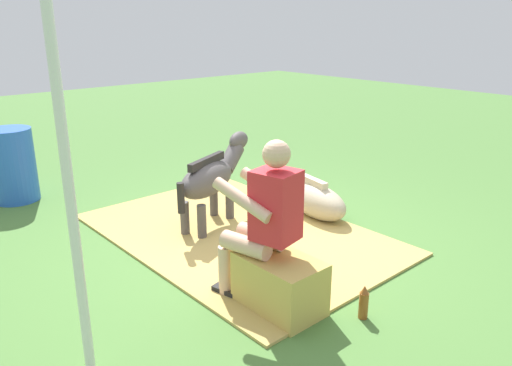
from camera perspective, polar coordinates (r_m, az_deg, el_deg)
ground_plane at (r=4.92m, az=-0.76°, el=-7.03°), size 24.00×24.00×0.00m
hay_patch at (r=5.15m, az=-2.06°, el=-5.70°), size 3.13×2.10×0.02m
hay_bale at (r=3.84m, az=2.66°, el=-11.26°), size 0.65×0.41×0.42m
person_seated at (r=3.71m, az=0.83°, el=-3.81°), size 0.70×0.50×1.30m
pony_standing at (r=5.23m, az=-5.02°, el=0.69°), size 0.69×1.28×0.89m
pony_lying at (r=5.65m, az=6.24°, el=-1.64°), size 1.36×0.56×0.42m
soda_bottle at (r=3.84m, az=12.05°, el=-13.03°), size 0.07×0.07×0.26m
water_barrel at (r=6.62m, az=-25.76°, el=1.83°), size 0.52×0.52×0.87m
tent_pole_left at (r=2.94m, az=-20.49°, el=0.72°), size 0.06×0.06×2.54m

